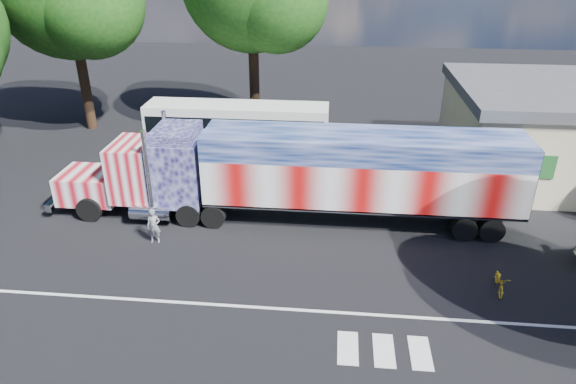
# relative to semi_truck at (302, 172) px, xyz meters

# --- Properties ---
(ground) EXTENTS (100.00, 100.00, 0.00)m
(ground) POSITION_rel_semi_truck_xyz_m (-0.57, -3.98, -2.48)
(ground) COLOR black
(lane_markings) EXTENTS (30.00, 2.67, 0.01)m
(lane_markings) POSITION_rel_semi_truck_xyz_m (1.14, -7.75, -2.48)
(lane_markings) COLOR silver
(lane_markings) RESTS_ON ground
(semi_truck) EXTENTS (22.61, 3.57, 4.82)m
(semi_truck) POSITION_rel_semi_truck_xyz_m (0.00, 0.00, 0.00)
(semi_truck) COLOR black
(semi_truck) RESTS_ON ground
(coach_bus) EXTENTS (11.29, 2.63, 3.28)m
(coach_bus) POSITION_rel_semi_truck_xyz_m (-4.63, 7.96, -0.78)
(coach_bus) COLOR white
(coach_bus) RESTS_ON ground
(woman) EXTENTS (0.66, 0.49, 1.65)m
(woman) POSITION_rel_semi_truck_xyz_m (-6.44, -2.84, -1.66)
(woman) COLOR slate
(woman) RESTS_ON ground
(bicycle) EXTENTS (0.71, 1.58, 0.80)m
(bicycle) POSITION_rel_semi_truck_xyz_m (8.12, -5.01, -2.08)
(bicycle) COLOR gold
(bicycle) RESTS_ON ground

